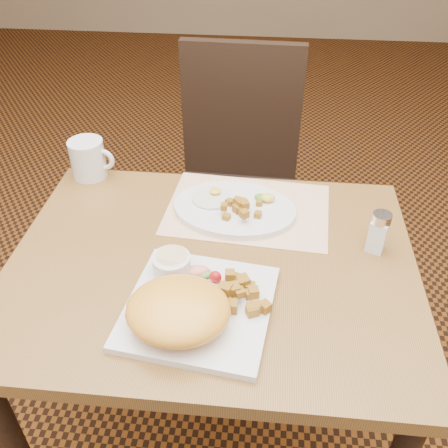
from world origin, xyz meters
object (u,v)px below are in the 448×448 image
(chair_far, at_px, (237,174))
(plate_square, at_px, (199,307))
(salt_shaker, at_px, (379,232))
(coffee_mug, at_px, (89,159))
(table, at_px, (212,296))
(plate_oval, at_px, (234,209))

(chair_far, bearing_deg, plate_square, 91.28)
(chair_far, xyz_separation_m, salt_shaker, (0.36, -0.62, 0.26))
(chair_far, xyz_separation_m, coffee_mug, (-0.38, -0.38, 0.26))
(table, xyz_separation_m, salt_shaker, (0.36, 0.08, 0.16))
(plate_oval, xyz_separation_m, coffee_mug, (-0.41, 0.13, 0.04))
(chair_far, bearing_deg, salt_shaker, 121.97)
(coffee_mug, bearing_deg, plate_square, -51.71)
(plate_oval, bearing_deg, table, -100.54)
(table, bearing_deg, plate_oval, 79.46)
(salt_shaker, xyz_separation_m, coffee_mug, (-0.74, 0.24, 0.00))
(plate_square, bearing_deg, chair_far, 89.31)
(table, relative_size, salt_shaker, 9.00)
(salt_shaker, bearing_deg, plate_oval, 161.72)
(plate_square, distance_m, coffee_mug, 0.59)
(plate_oval, xyz_separation_m, salt_shaker, (0.33, -0.11, 0.04))
(coffee_mug, bearing_deg, chair_far, 45.64)
(plate_oval, height_order, coffee_mug, coffee_mug)
(chair_far, relative_size, coffee_mug, 7.87)
(table, distance_m, plate_square, 0.19)
(coffee_mug, bearing_deg, plate_oval, -17.89)
(table, height_order, plate_oval, plate_oval)
(plate_oval, bearing_deg, plate_square, -97.28)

